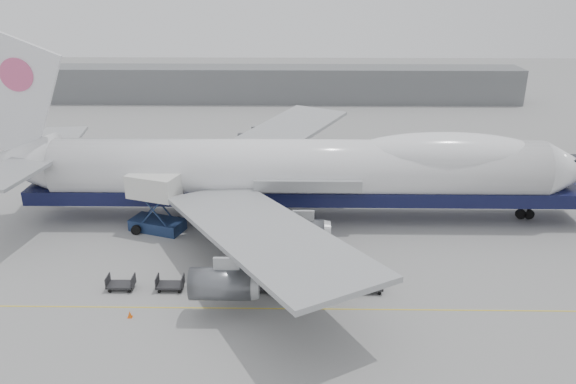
{
  "coord_description": "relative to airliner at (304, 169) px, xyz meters",
  "views": [
    {
      "loc": [
        -0.17,
        -44.73,
        25.79
      ],
      "look_at": [
        -0.98,
        6.0,
        5.41
      ],
      "focal_mm": 35.0,
      "sensor_mm": 36.0,
      "label": 1
    }
  ],
  "objects": [
    {
      "name": "ground",
      "position": [
        -0.64,
        -12.0,
        -5.62
      ],
      "size": [
        260.0,
        260.0,
        0.0
      ],
      "primitive_type": "plane",
      "color": "gray",
      "rests_on": "ground"
    },
    {
      "name": "apron_line",
      "position": [
        -0.64,
        -18.0,
        -5.62
      ],
      "size": [
        60.0,
        0.15,
        0.01
      ],
      "primitive_type": "cube",
      "color": "gold",
      "rests_on": "ground"
    },
    {
      "name": "hangar",
      "position": [
        -10.64,
        58.0,
        -2.12
      ],
      "size": [
        110.0,
        8.0,
        7.0
      ],
      "primitive_type": "cube",
      "color": "slate",
      "rests_on": "ground"
    },
    {
      "name": "airliner",
      "position": [
        0.0,
        0.0,
        0.0
      ],
      "size": [
        67.0,
        55.3,
        19.98
      ],
      "color": "white",
      "rests_on": "ground"
    },
    {
      "name": "catering_truck",
      "position": [
        -15.41,
        -3.48,
        -2.16
      ],
      "size": [
        6.1,
        5.03,
        6.22
      ],
      "rotation": [
        0.0,
        0.0,
        -0.33
      ],
      "color": "navy",
      "rests_on": "ground"
    },
    {
      "name": "traffic_cone",
      "position": [
        -13.94,
        -19.38,
        -5.35
      ],
      "size": [
        0.39,
        0.39,
        0.57
      ],
      "rotation": [
        0.0,
        0.0,
        0.27
      ],
      "color": "#E0540B",
      "rests_on": "ground"
    },
    {
      "name": "dolly_0",
      "position": [
        -15.83,
        -15.24,
        -5.09
      ],
      "size": [
        2.3,
        1.35,
        1.3
      ],
      "color": "#2D2D30",
      "rests_on": "ground"
    },
    {
      "name": "dolly_1",
      "position": [
        -11.58,
        -15.24,
        -5.09
      ],
      "size": [
        2.3,
        1.35,
        1.3
      ],
      "color": "#2D2D30",
      "rests_on": "ground"
    },
    {
      "name": "dolly_2",
      "position": [
        -7.32,
        -15.24,
        -5.09
      ],
      "size": [
        2.3,
        1.35,
        1.3
      ],
      "color": "#2D2D30",
      "rests_on": "ground"
    },
    {
      "name": "dolly_3",
      "position": [
        -3.07,
        -15.24,
        -5.09
      ],
      "size": [
        2.3,
        1.35,
        1.3
      ],
      "color": "#2D2D30",
      "rests_on": "ground"
    },
    {
      "name": "dolly_4",
      "position": [
        1.19,
        -15.24,
        -5.09
      ],
      "size": [
        2.3,
        1.35,
        1.3
      ],
      "color": "#2D2D30",
      "rests_on": "ground"
    },
    {
      "name": "dolly_5",
      "position": [
        5.44,
        -15.24,
        -5.09
      ],
      "size": [
        2.3,
        1.35,
        1.3
      ],
      "color": "#2D2D30",
      "rests_on": "ground"
    }
  ]
}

